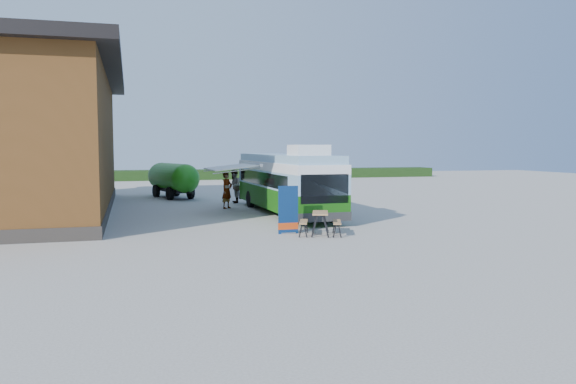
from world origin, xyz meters
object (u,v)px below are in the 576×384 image
object	(u,v)px
person_a	(227,190)
slurry_tanker	(173,178)
bus	(286,181)
picnic_table	(320,218)
person_b	(234,186)
banner	(288,214)

from	to	relation	value
person_a	slurry_tanker	distance (m)	7.70
slurry_tanker	bus	bearing A→B (deg)	-83.04
picnic_table	bus	bearing A→B (deg)	104.27
person_a	person_b	xyz separation A→B (m)	(0.89, 2.78, -0.00)
bus	picnic_table	distance (m)	7.24
bus	person_a	size ratio (longest dim) A/B	5.58
bus	slurry_tanker	bearing A→B (deg)	113.28
picnic_table	slurry_tanker	world-z (taller)	slurry_tanker
person_b	slurry_tanker	bearing A→B (deg)	-134.57
slurry_tanker	picnic_table	bearing A→B (deg)	-94.39
picnic_table	person_b	bearing A→B (deg)	113.42
person_b	bus	bearing A→B (deg)	24.81
bus	person_b	bearing A→B (deg)	103.44
banner	picnic_table	world-z (taller)	banner
person_a	person_b	bearing A→B (deg)	29.28
bus	person_b	distance (m)	6.14
bus	person_a	xyz separation A→B (m)	(-2.46, 3.13, -0.63)
person_b	person_a	bearing A→B (deg)	-7.81
banner	person_a	bearing A→B (deg)	93.14
bus	person_a	bearing A→B (deg)	126.76
banner	person_a	distance (m)	9.61
slurry_tanker	banner	bearing A→B (deg)	-97.30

